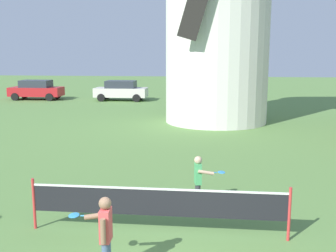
{
  "coord_description": "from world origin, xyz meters",
  "views": [
    {
      "loc": [
        0.74,
        -5.44,
        3.66
      ],
      "look_at": [
        -0.32,
        4.23,
        1.9
      ],
      "focal_mm": 43.01,
      "sensor_mm": 36.0,
      "label": 1
    }
  ],
  "objects_px": {
    "tennis_net": "(157,202)",
    "parked_car_red": "(36,90)",
    "player_far": "(199,178)",
    "player_near": "(105,232)",
    "parked_car_cream": "(121,90)"
  },
  "relations": [
    {
      "from": "player_near",
      "to": "parked_car_red",
      "type": "bearing_deg",
      "value": 116.33
    },
    {
      "from": "tennis_net",
      "to": "parked_car_cream",
      "type": "xyz_separation_m",
      "value": [
        -6.05,
        23.36,
        0.12
      ]
    },
    {
      "from": "parked_car_red",
      "to": "parked_car_cream",
      "type": "height_order",
      "value": "same"
    },
    {
      "from": "tennis_net",
      "to": "player_far",
      "type": "relative_size",
      "value": 4.26
    },
    {
      "from": "tennis_net",
      "to": "parked_car_cream",
      "type": "height_order",
      "value": "parked_car_cream"
    },
    {
      "from": "tennis_net",
      "to": "parked_car_red",
      "type": "distance_m",
      "value": 26.63
    },
    {
      "from": "tennis_net",
      "to": "player_far",
      "type": "xyz_separation_m",
      "value": [
        0.79,
        1.66,
        0.02
      ]
    },
    {
      "from": "player_near",
      "to": "player_far",
      "type": "relative_size",
      "value": 1.11
    },
    {
      "from": "parked_car_cream",
      "to": "parked_car_red",
      "type": "bearing_deg",
      "value": -179.14
    },
    {
      "from": "tennis_net",
      "to": "parked_car_red",
      "type": "relative_size",
      "value": 1.28
    },
    {
      "from": "player_near",
      "to": "player_far",
      "type": "height_order",
      "value": "player_near"
    },
    {
      "from": "parked_car_red",
      "to": "tennis_net",
      "type": "bearing_deg",
      "value": -60.85
    },
    {
      "from": "tennis_net",
      "to": "player_near",
      "type": "bearing_deg",
      "value": -111.65
    },
    {
      "from": "tennis_net",
      "to": "parked_car_cream",
      "type": "bearing_deg",
      "value": 104.53
    },
    {
      "from": "player_near",
      "to": "parked_car_red",
      "type": "xyz_separation_m",
      "value": [
        -12.32,
        24.9,
        0.03
      ]
    }
  ]
}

